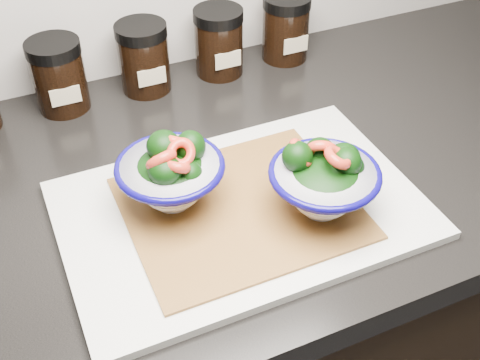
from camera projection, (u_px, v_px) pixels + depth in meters
name	position (u px, v px, depth m)	size (l,w,h in m)	color
countertop	(202.00, 184.00, 0.84)	(3.50, 0.60, 0.04)	black
cutting_board	(241.00, 210.00, 0.76)	(0.45, 0.30, 0.01)	silver
bamboo_mat	(240.00, 208.00, 0.76)	(0.28, 0.24, 0.00)	#A77332
bowl_left	(171.00, 174.00, 0.73)	(0.14, 0.14, 0.10)	white
bowl_right	(324.00, 181.00, 0.73)	(0.14, 0.14, 0.10)	white
spice_jar_b	(59.00, 76.00, 0.92)	(0.08, 0.08, 0.11)	black
spice_jar_c	(144.00, 58.00, 0.96)	(0.08, 0.08, 0.11)	black
spice_jar_d	(219.00, 42.00, 1.00)	(0.08, 0.08, 0.11)	black
spice_jar_e	(286.00, 28.00, 1.04)	(0.08, 0.08, 0.11)	black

